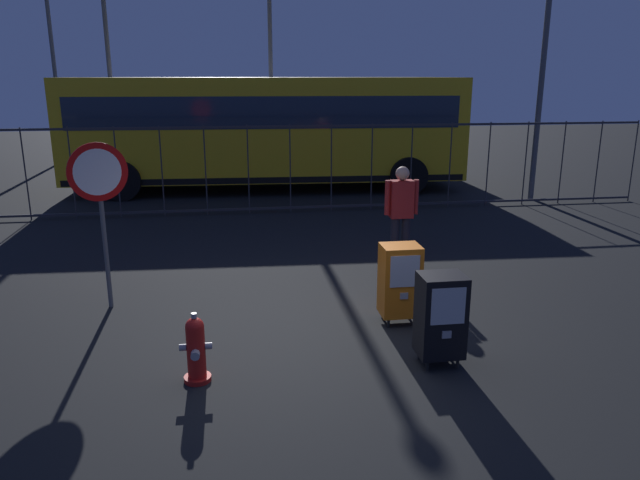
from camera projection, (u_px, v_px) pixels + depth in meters
name	position (u px, v px, depth m)	size (l,w,h in m)	color
ground_plane	(310.00, 340.00, 7.12)	(60.00, 60.00, 0.00)	black
fire_hydrant	(196.00, 349.00, 6.08)	(0.33, 0.32, 0.75)	red
newspaper_box_primary	(400.00, 280.00, 7.48)	(0.48, 0.42, 1.02)	black
newspaper_box_secondary	(441.00, 315.00, 6.39)	(0.48, 0.42, 1.02)	black
stop_sign	(100.00, 191.00, 7.72)	(0.71, 0.31, 2.23)	#4C4F54
pedestrian	(401.00, 212.00, 9.54)	(0.55, 0.22, 1.67)	black
fence_barrier	(269.00, 169.00, 13.51)	(18.03, 0.04, 2.00)	#2D2D33
bus_near	(266.00, 127.00, 16.20)	(10.61, 3.17, 3.00)	gold
bus_far	(274.00, 116.00, 20.45)	(10.62, 3.22, 3.00)	beige
street_light_near_left	(270.00, 16.00, 19.41)	(0.32, 0.32, 8.65)	#4C4F54
street_light_near_right	(104.00, 12.00, 18.31)	(0.32, 0.32, 8.69)	#4C4F54
street_light_far_left	(546.00, 36.00, 14.27)	(0.32, 0.32, 6.81)	#4C4F54
street_light_far_right	(50.00, 29.00, 20.99)	(0.32, 0.32, 8.13)	#4C4F54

